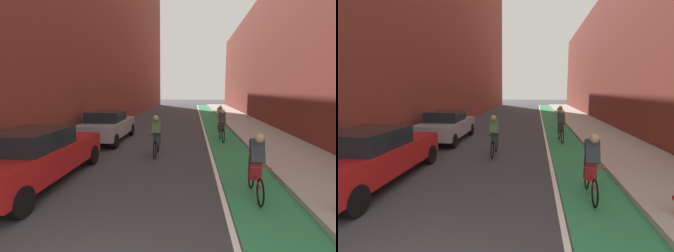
{
  "view_description": "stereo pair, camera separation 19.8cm",
  "coord_description": "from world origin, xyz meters",
  "views": [
    {
      "loc": [
        1.43,
        -1.68,
        2.58
      ],
      "look_at": [
        0.45,
        8.07,
        1.14
      ],
      "focal_mm": 26.26,
      "sensor_mm": 36.0,
      "label": 1
    },
    {
      "loc": [
        1.63,
        -1.66,
        2.58
      ],
      "look_at": [
        0.45,
        8.07,
        1.14
      ],
      "focal_mm": 26.26,
      "sensor_mm": 36.0,
      "label": 2
    }
  ],
  "objects": [
    {
      "name": "ground_plane",
      "position": [
        0.0,
        17.5,
        0.0
      ],
      "size": [
        94.61,
        94.61,
        0.0
      ],
      "primitive_type": "plane",
      "color": "#38383D"
    },
    {
      "name": "bike_lane_paint",
      "position": [
        3.09,
        19.5,
        0.0
      ],
      "size": [
        1.6,
        43.0,
        0.0
      ],
      "primitive_type": "cube",
      "color": "#2D8451",
      "rests_on": "ground"
    },
    {
      "name": "lane_divider_stripe",
      "position": [
        2.19,
        19.5,
        0.0
      ],
      "size": [
        0.12,
        43.0,
        0.0
      ],
      "primitive_type": "cube",
      "color": "white",
      "rests_on": "ground"
    },
    {
      "name": "sidewalk_right",
      "position": [
        5.36,
        19.5,
        0.07
      ],
      "size": [
        2.94,
        43.0,
        0.14
      ],
      "primitive_type": "cube",
      "color": "#A8A59E",
      "rests_on": "ground"
    },
    {
      "name": "building_facade_left",
      "position": [
        -5.69,
        19.5,
        8.97
      ],
      "size": [
        3.0,
        43.0,
        17.93
      ],
      "color": "brown",
      "rests_on": "ground"
    },
    {
      "name": "building_facade_right",
      "position": [
        8.03,
        21.5,
        5.14
      ],
      "size": [
        2.4,
        39.0,
        10.27
      ],
      "primitive_type": "cube",
      "color": "brown",
      "rests_on": "ground"
    },
    {
      "name": "parked_sedan_red",
      "position": [
        -2.84,
        4.47,
        0.79
      ],
      "size": [
        1.9,
        4.8,
        1.53
      ],
      "color": "red",
      "rests_on": "ground"
    },
    {
      "name": "parked_sedan_silver",
      "position": [
        -2.84,
        10.27,
        0.78
      ],
      "size": [
        1.93,
        4.37,
        1.53
      ],
      "color": "#9EA0A8",
      "rests_on": "ground"
    },
    {
      "name": "cyclist_lead",
      "position": [
        2.98,
        4.22,
        0.8
      ],
      "size": [
        0.48,
        1.68,
        1.59
      ],
      "color": "black",
      "rests_on": "ground"
    },
    {
      "name": "cyclist_mid",
      "position": [
        0.03,
        7.75,
        0.81
      ],
      "size": [
        0.48,
        1.73,
        1.62
      ],
      "color": "black",
      "rests_on": "ground"
    },
    {
      "name": "cyclist_trailing",
      "position": [
        2.92,
        10.88,
        0.85
      ],
      "size": [
        0.48,
        1.74,
        1.63
      ],
      "color": "black",
      "rests_on": "ground"
    },
    {
      "name": "cyclist_far",
      "position": [
        3.17,
        14.25,
        0.81
      ],
      "size": [
        0.48,
        1.7,
        1.6
      ],
      "color": "black",
      "rests_on": "ground"
    }
  ]
}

